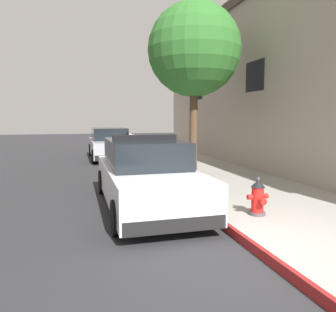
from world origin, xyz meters
TOP-DOWN VIEW (x-y plane):
  - ground_plane at (-4.17, 10.00)m, footprint 31.07×60.00m
  - sidewalk_pavement at (1.83, 10.00)m, footprint 3.67×60.00m
  - curb_painted_edge at (-0.04, 10.00)m, footprint 0.08×60.00m
  - storefront_building at (6.60, 6.91)m, footprint 6.11×21.07m
  - police_cruiser at (-1.11, 3.40)m, footprint 1.94×4.84m
  - parked_car_silver_ahead at (-1.04, 12.90)m, footprint 1.94×4.84m
  - fire_hydrant at (0.78, 1.62)m, footprint 0.44×0.40m
  - street_tree at (1.30, 6.84)m, footprint 3.16×3.16m

SIDE VIEW (x-z plane):
  - ground_plane at x=-4.17m, z-range -0.20..0.00m
  - sidewalk_pavement at x=1.83m, z-range 0.00..0.16m
  - curb_painted_edge at x=-0.04m, z-range 0.00..0.16m
  - fire_hydrant at x=0.78m, z-range 0.13..0.89m
  - parked_car_silver_ahead at x=-1.04m, z-range -0.04..1.52m
  - police_cruiser at x=-1.11m, z-range -0.10..1.58m
  - storefront_building at x=6.60m, z-range 0.01..6.87m
  - street_tree at x=1.30m, z-range 1.45..7.24m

